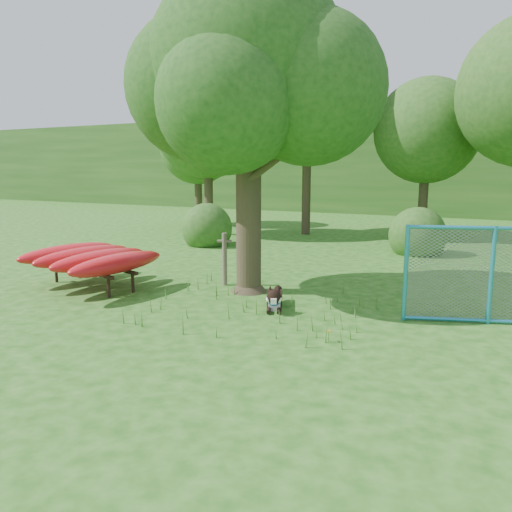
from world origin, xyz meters
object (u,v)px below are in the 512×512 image
at_px(oak_tree, 248,78).
at_px(kayak_rack, 92,258).
at_px(husky_dog, 275,299).
at_px(fence_section, 491,275).

bearing_deg(oak_tree, kayak_rack, -158.60).
bearing_deg(husky_dog, kayak_rack, 160.63).
bearing_deg(kayak_rack, oak_tree, 35.31).
bearing_deg(fence_section, oak_tree, 158.89).
distance_m(oak_tree, kayak_rack, 5.30).
height_order(oak_tree, kayak_rack, oak_tree).
bearing_deg(husky_dog, oak_tree, 114.55).
xyz_separation_m(husky_dog, fence_section, (3.76, 0.85, 0.68)).
bearing_deg(oak_tree, fence_section, -2.15).
height_order(kayak_rack, husky_dog, kayak_rack).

